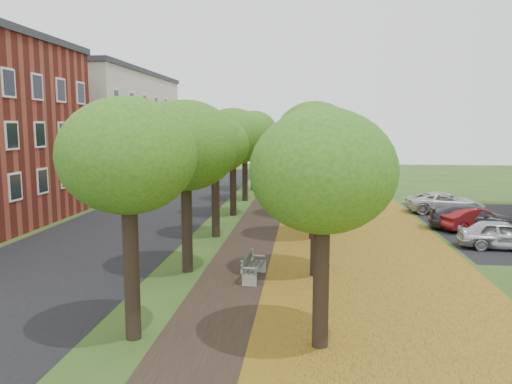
% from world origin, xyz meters
% --- Properties ---
extents(ground, '(120.00, 120.00, 0.00)m').
position_xyz_m(ground, '(0.00, 0.00, 0.00)').
color(ground, '#2D4C19').
rests_on(ground, ground).
extents(street_asphalt, '(8.00, 70.00, 0.01)m').
position_xyz_m(street_asphalt, '(-7.50, 15.00, 0.00)').
color(street_asphalt, black).
rests_on(street_asphalt, ground).
extents(footpath, '(3.20, 70.00, 0.01)m').
position_xyz_m(footpath, '(0.00, 15.00, 0.00)').
color(footpath, black).
rests_on(footpath, ground).
extents(leaf_verge, '(7.50, 70.00, 0.01)m').
position_xyz_m(leaf_verge, '(5.00, 15.00, 0.01)').
color(leaf_verge, '#9F871D').
rests_on(leaf_verge, ground).
extents(tree_row_west, '(3.76, 33.76, 6.27)m').
position_xyz_m(tree_row_west, '(-2.20, 15.00, 4.64)').
color(tree_row_west, black).
rests_on(tree_row_west, ground).
extents(tree_row_east, '(3.76, 33.76, 6.27)m').
position_xyz_m(tree_row_east, '(2.60, 15.00, 4.64)').
color(tree_row_east, black).
rests_on(tree_row_east, ground).
extents(building_cream, '(10.30, 20.30, 10.40)m').
position_xyz_m(building_cream, '(-17.00, 33.00, 5.21)').
color(building_cream, beige).
rests_on(building_cream, ground).
extents(bench, '(0.73, 1.87, 0.86)m').
position_xyz_m(bench, '(0.35, 5.33, 0.45)').
color(bench, '#29332C').
rests_on(bench, ground).
extents(car_silver, '(3.95, 1.95, 1.30)m').
position_xyz_m(car_silver, '(11.00, 10.81, 0.65)').
color(car_silver, silver).
rests_on(car_silver, ground).
extents(car_red, '(3.97, 2.78, 1.24)m').
position_xyz_m(car_red, '(11.00, 14.82, 0.62)').
color(car_red, maroon).
rests_on(car_red, ground).
extents(car_grey, '(4.74, 2.46, 1.31)m').
position_xyz_m(car_grey, '(11.00, 14.84, 0.66)').
color(car_grey, '#2E2D32').
rests_on(car_grey, ground).
extents(car_white, '(4.76, 2.31, 1.30)m').
position_xyz_m(car_white, '(11.00, 20.14, 0.65)').
color(car_white, silver).
rests_on(car_white, ground).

